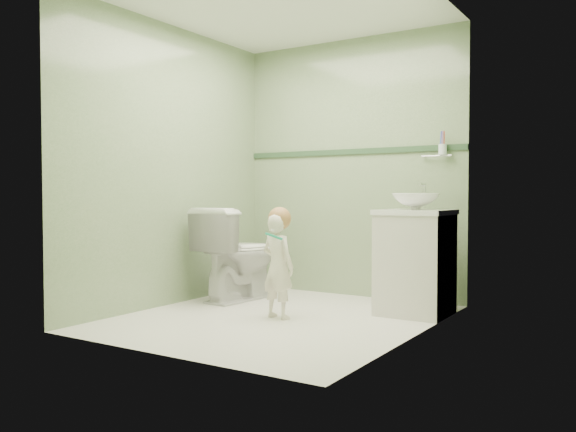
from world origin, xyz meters
The scene contains 12 objects.
ground centered at (0.00, 0.00, 0.00)m, with size 2.50×2.50×0.00m, color white.
room_shell centered at (0.00, 0.00, 1.20)m, with size 2.50×2.54×2.40m.
trim_stripe centered at (0.00, 1.24, 1.35)m, with size 2.20×0.02×0.05m, color #2F4D30.
vanity centered at (0.84, 0.70, 0.40)m, with size 0.52×0.50×0.80m, color beige.
counter centered at (0.84, 0.70, 0.81)m, with size 0.54×0.52×0.04m, color white.
basin centered at (0.84, 0.70, 0.89)m, with size 0.37×0.37×0.13m, color white.
faucet centered at (0.84, 0.89, 0.97)m, with size 0.03×0.13×0.18m.
cup_holder centered at (0.89, 1.18, 1.33)m, with size 0.26×0.07×0.21m.
toilet centered at (-0.74, 0.48, 0.42)m, with size 0.47×0.82×0.83m, color white.
toddler centered at (0.00, 0.00, 0.40)m, with size 0.29×0.19×0.80m, color white.
hair_cap centered at (0.00, 0.03, 0.76)m, with size 0.18×0.18×0.18m, color #A97442.
teal_toothbrush centered at (0.05, -0.13, 0.64)m, with size 0.11×0.14×0.08m.
Camera 1 is at (2.48, -3.79, 0.94)m, focal length 37.09 mm.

